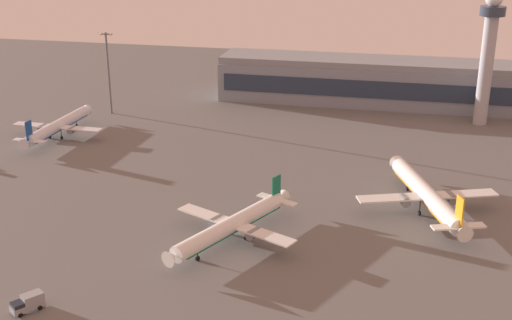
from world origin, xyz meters
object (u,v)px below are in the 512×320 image
Objects in this scene: airplane_far_stand at (427,195)px; catering_truck at (28,303)px; airplane_near_gate at (58,126)px; apron_light_central at (108,68)px; control_tower at (488,49)px; airplane_taxiway_distant at (233,225)px.

catering_truck is (-68.49, -58.99, -2.60)m from airplane_far_stand.
airplane_near_gate is 31.89m from apron_light_central.
control_tower is at bearing 56.03° from airplane_far_stand.
control_tower reaches higher than airplane_taxiway_distant.
catering_truck is 0.21× the size of apron_light_central.
airplane_far_stand is (40.29, 24.79, 0.42)m from airplane_taxiway_distant.
control_tower is 139.27m from airplane_near_gate.
control_tower is 1.21× the size of airplane_taxiway_distant.
control_tower is 118.74m from airplane_taxiway_distant.
apron_light_central is at bearing -172.80° from control_tower.
catering_truck is (-86.73, -135.25, -23.66)m from control_tower.
apron_light_central reaches higher than catering_truck.
airplane_far_stand is 6.97× the size of catering_truck.
airplane_near_gate is at bearing -160.97° from control_tower.
airplane_far_stand is at bearing -14.02° from airplane_near_gate.
airplane_taxiway_distant is at bearing -168.92° from airplane_far_stand.
apron_light_central is (-107.22, 60.41, 11.91)m from airplane_far_stand.
airplane_taxiway_distant is at bearing -93.34° from catering_truck.
airplane_far_stand is at bearing -123.77° from airplane_taxiway_distant.
control_tower is 7.40× the size of catering_truck.
airplane_taxiway_distant is 44.38m from catering_truck.
airplane_near_gate is (-130.07, -44.87, -21.53)m from control_tower.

